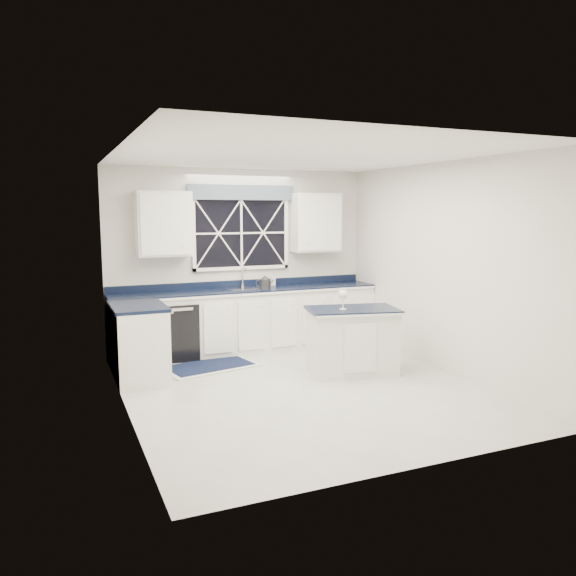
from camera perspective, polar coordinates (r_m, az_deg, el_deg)
name	(u,v)px	position (r m, az deg, el deg)	size (l,w,h in m)	color
ground	(302,389)	(6.72, 1.46, -10.17)	(4.50, 4.50, 0.00)	#ADADA8
back_wall	(241,260)	(8.52, -4.83, 2.90)	(4.00, 0.10, 2.70)	beige
base_cabinets	(230,325)	(8.11, -5.94, -3.79)	(3.99, 1.60, 0.90)	silver
countertop	(247,290)	(8.29, -4.14, -0.22)	(3.98, 0.64, 0.04)	black
dishwasher	(174,330)	(8.09, -11.51, -4.23)	(0.60, 0.58, 0.82)	black
window	(241,228)	(8.45, -4.77, 6.12)	(1.65, 0.09, 1.26)	black
upper_cabinets	(244,223)	(8.33, -4.50, 6.58)	(3.10, 0.34, 0.90)	silver
faucet	(243,277)	(8.45, -4.59, 1.15)	(0.05, 0.20, 0.30)	#BDBDC0
island	(352,340)	(7.29, 6.53, -5.32)	(1.25, 0.91, 0.85)	silver
rug	(209,366)	(7.69, -8.01, -7.84)	(1.36, 0.99, 0.02)	beige
kettle	(265,282)	(8.34, -2.37, 0.59)	(0.27, 0.19, 0.19)	#2A292C
wine_glass	(343,295)	(7.10, 5.61, -0.70)	(0.11, 0.11, 0.27)	white
soap_bottle	(272,279)	(8.64, -1.65, 0.89)	(0.08, 0.09, 0.19)	silver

